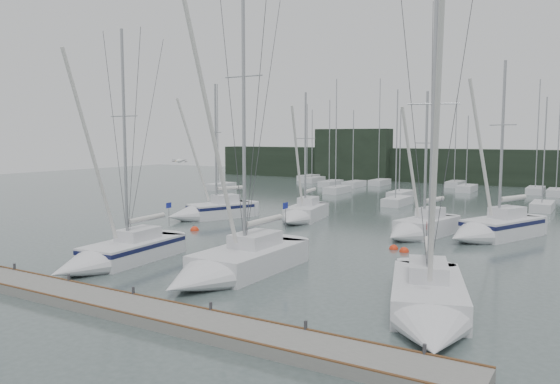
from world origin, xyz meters
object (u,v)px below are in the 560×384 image
at_px(sailboat_near_right, 430,309).
at_px(sailboat_mid_a, 207,212).
at_px(sailboat_near_left, 112,256).
at_px(sailboat_mid_b, 301,215).
at_px(buoy_d, 394,249).
at_px(sailboat_near_center, 225,268).
at_px(buoy_b, 404,252).
at_px(sailboat_mid_d, 489,230).
at_px(buoy_c, 195,230).
at_px(buoy_a, 292,246).
at_px(sailboat_mid_c, 417,230).

height_order(sailboat_near_right, sailboat_mid_a, sailboat_near_right).
distance_m(sailboat_near_left, sailboat_near_right, 16.86).
height_order(sailboat_mid_a, sailboat_mid_b, sailboat_mid_a).
relative_size(sailboat_mid_b, buoy_d, 20.21).
distance_m(sailboat_near_center, sailboat_mid_a, 19.56).
height_order(sailboat_near_left, buoy_b, sailboat_near_left).
xyz_separation_m(sailboat_mid_d, buoy_c, (-19.06, -7.39, -0.64)).
bearing_deg(sailboat_mid_a, sailboat_near_right, -11.69).
relative_size(sailboat_mid_b, buoy_a, 18.71).
xyz_separation_m(buoy_a, buoy_c, (-8.84, 1.18, 0.00)).
xyz_separation_m(buoy_c, buoy_d, (14.68, 1.08, 0.00)).
relative_size(sailboat_mid_d, buoy_b, 22.18).
relative_size(sailboat_mid_d, buoy_d, 23.10).
distance_m(sailboat_mid_a, sailboat_mid_b, 7.91).
height_order(sailboat_near_left, buoy_d, sailboat_near_left).
bearing_deg(sailboat_near_left, buoy_a, 56.10).
distance_m(sailboat_mid_c, buoy_a, 8.94).
relative_size(sailboat_mid_b, sailboat_mid_c, 1.05).
xyz_separation_m(buoy_b, buoy_c, (-15.48, -0.65, 0.00)).
distance_m(sailboat_near_right, buoy_a, 15.03).
bearing_deg(buoy_c, buoy_d, 4.23).
bearing_deg(buoy_d, buoy_c, -175.77).
xyz_separation_m(sailboat_mid_b, buoy_a, (4.18, -8.82, -0.54)).
height_order(sailboat_mid_a, sailboat_mid_d, sailboat_mid_d).
bearing_deg(sailboat_mid_b, buoy_b, -42.98).
bearing_deg(buoy_a, sailboat_mid_d, 39.97).
bearing_deg(buoy_c, buoy_a, -7.59).
bearing_deg(buoy_b, buoy_a, -164.61).
height_order(sailboat_mid_c, buoy_b, sailboat_mid_c).
height_order(sailboat_near_left, buoy_a, sailboat_near_left).
relative_size(sailboat_mid_a, buoy_c, 18.93).
bearing_deg(sailboat_mid_a, buoy_a, -4.74).
distance_m(sailboat_mid_d, buoy_a, 13.35).
relative_size(sailboat_mid_c, buoy_b, 18.48).
bearing_deg(buoy_a, buoy_b, 15.39).
height_order(sailboat_mid_d, buoy_c, sailboat_mid_d).
distance_m(sailboat_near_right, sailboat_mid_c, 17.35).
bearing_deg(sailboat_near_left, buoy_d, 42.14).
bearing_deg(buoy_b, sailboat_near_left, -136.64).
distance_m(sailboat_mid_a, buoy_c, 5.65).
xyz_separation_m(sailboat_mid_b, sailboat_mid_c, (10.09, -2.14, 0.02)).
relative_size(buoy_a, buoy_d, 1.08).
height_order(sailboat_near_center, buoy_d, sailboat_near_center).
bearing_deg(buoy_c, sailboat_mid_b, 58.62).
relative_size(sailboat_mid_b, buoy_b, 19.40).
bearing_deg(sailboat_mid_c, sailboat_near_center, -93.99).
bearing_deg(buoy_d, buoy_a, -158.82).
xyz_separation_m(buoy_b, buoy_d, (-0.80, 0.44, 0.00)).
relative_size(sailboat_near_left, buoy_b, 23.32).
relative_size(sailboat_mid_a, buoy_d, 21.69).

